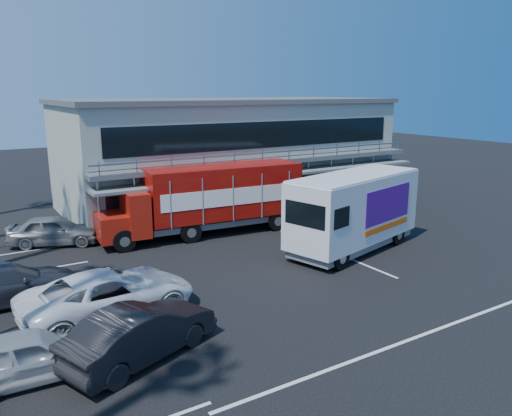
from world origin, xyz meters
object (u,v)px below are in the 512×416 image
parked_car_a (29,355)px  parked_car_b (140,333)px  red_truck (210,197)px  white_van (354,210)px

parked_car_a → parked_car_b: parked_car_b is taller
red_truck → parked_car_b: (-7.86, -10.95, -1.28)m
parked_car_a → white_van: bearing=-72.3°
red_truck → parked_car_b: size_ratio=2.32×
red_truck → white_van: bearing=-49.1°
red_truck → parked_car_b: 13.54m
parked_car_b → red_truck: bearing=-56.9°
parked_car_a → red_truck: bearing=-42.8°
red_truck → parked_car_a: 15.13m
white_van → parked_car_b: size_ratio=1.68×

